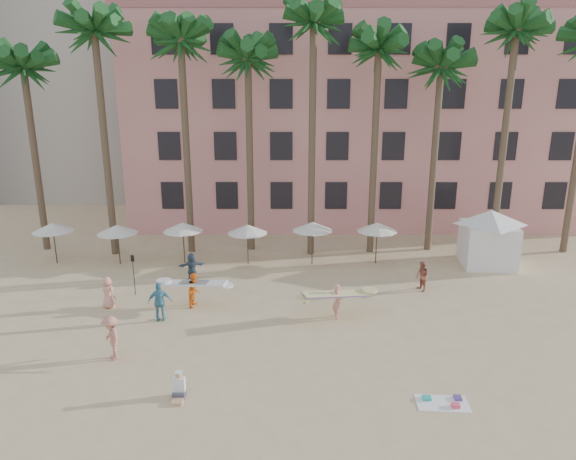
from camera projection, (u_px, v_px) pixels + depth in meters
The scene contains 11 objects.
ground at pixel (249, 369), 20.10m from camera, with size 120.00×120.00×0.00m, color #D1B789.
pink_hotel at pixel (354, 120), 42.97m from camera, with size 35.00×14.00×16.00m, color #E19489.
palm_row at pixel (272, 48), 31.05m from camera, with size 44.40×5.40×16.30m.
umbrella_row at pixel (215, 228), 31.52m from camera, with size 22.50×2.70×2.73m.
cabana at pixel (489, 233), 31.37m from camera, with size 4.92×4.92×3.50m.
beach_towel at pixel (444, 402), 17.94m from camera, with size 1.86×1.11×0.14m.
carrier_yellow at pixel (337, 298), 24.34m from camera, with size 3.43×1.73×1.73m.
carrier_white at pixel (195, 288), 25.71m from camera, with size 3.35×1.36×1.73m.
beachgoers at pixel (194, 296), 24.86m from camera, with size 17.09×9.97×1.92m.
paddle at pixel (133, 270), 26.91m from camera, with size 0.18×0.04×2.23m.
seated_man at pixel (179, 389), 18.18m from camera, with size 0.44×0.76×0.99m.
Camera 1 is at (1.59, -17.88, 10.67)m, focal length 32.00 mm.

